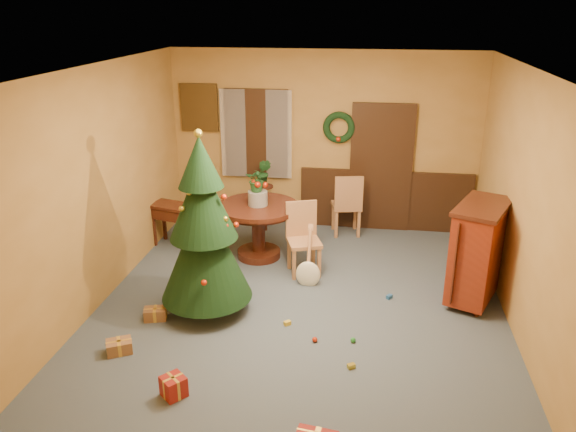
% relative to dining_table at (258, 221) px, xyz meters
% --- Properties ---
extents(room_envelope, '(5.50, 5.50, 5.50)m').
position_rel_dining_table_xyz_m(room_envelope, '(1.01, 1.42, 0.54)').
color(room_envelope, '#384451').
rests_on(room_envelope, ground).
extents(dining_table, '(1.20, 1.20, 0.82)m').
position_rel_dining_table_xyz_m(dining_table, '(0.00, 0.00, 0.00)').
color(dining_table, black).
rests_on(dining_table, floor).
extents(urn, '(0.28, 0.28, 0.21)m').
position_rel_dining_table_xyz_m(urn, '(0.00, -0.00, 0.35)').
color(urn, slate).
rests_on(urn, dining_table).
extents(centerpiece_plant, '(0.32, 0.27, 0.35)m').
position_rel_dining_table_xyz_m(centerpiece_plant, '(0.00, -0.00, 0.63)').
color(centerpiece_plant, '#1E4C23').
rests_on(centerpiece_plant, urn).
extents(chair_near, '(0.55, 0.55, 1.01)m').
position_rel_dining_table_xyz_m(chair_near, '(0.70, -0.36, -0.04)').
color(chair_near, '#96663C').
rests_on(chair_near, floor).
extents(chair_far, '(0.53, 0.53, 1.03)m').
position_rel_dining_table_xyz_m(chair_far, '(1.25, 1.03, -0.02)').
color(chair_far, '#96663C').
rests_on(chair_far, floor).
extents(guitar, '(0.47, 0.58, 0.76)m').
position_rel_dining_table_xyz_m(guitar, '(0.83, -0.79, -0.19)').
color(guitar, '#F3EECA').
rests_on(guitar, floor).
extents(plant_stand, '(0.30, 0.30, 0.78)m').
position_rel_dining_table_xyz_m(plant_stand, '(-0.12, 1.05, -0.09)').
color(plant_stand, black).
rests_on(plant_stand, floor).
extents(stand_plant, '(0.28, 0.24, 0.45)m').
position_rel_dining_table_xyz_m(stand_plant, '(-0.12, 1.05, 0.43)').
color(stand_plant, '#19471E').
rests_on(stand_plant, plant_stand).
extents(christmas_tree, '(1.10, 1.10, 2.27)m').
position_rel_dining_table_xyz_m(christmas_tree, '(-0.31, -1.62, 0.50)').
color(christmas_tree, '#382111').
rests_on(christmas_tree, floor).
extents(writing_desk, '(0.83, 0.56, 0.68)m').
position_rel_dining_table_xyz_m(writing_desk, '(-1.34, 0.22, -0.07)').
color(writing_desk, black).
rests_on(writing_desk, floor).
extents(sideboard, '(0.89, 1.14, 1.29)m').
position_rel_dining_table_xyz_m(sideboard, '(2.95, -0.87, 0.12)').
color(sideboard, '#521709').
rests_on(sideboard, floor).
extents(gift_a, '(0.33, 0.30, 0.14)m').
position_rel_dining_table_xyz_m(gift_a, '(-1.01, -2.64, -0.50)').
color(gift_a, brown).
rests_on(gift_a, floor).
extents(gift_b, '(0.29, 0.29, 0.21)m').
position_rel_dining_table_xyz_m(gift_b, '(-0.19, -3.24, -0.47)').
color(gift_b, maroon).
rests_on(gift_b, floor).
extents(gift_c, '(0.30, 0.24, 0.14)m').
position_rel_dining_table_xyz_m(gift_c, '(-0.88, -1.93, -0.51)').
color(gift_c, brown).
rests_on(gift_c, floor).
extents(toy_a, '(0.09, 0.09, 0.05)m').
position_rel_dining_table_xyz_m(toy_a, '(1.91, -1.00, -0.55)').
color(toy_a, '#215592').
rests_on(toy_a, floor).
extents(toy_b, '(0.06, 0.06, 0.06)m').
position_rel_dining_table_xyz_m(toy_b, '(1.49, -2.07, -0.55)').
color(toy_b, '#227C29').
rests_on(toy_b, floor).
extents(toy_c, '(0.09, 0.09, 0.05)m').
position_rel_dining_table_xyz_m(toy_c, '(0.71, -1.82, -0.55)').
color(toy_c, yellow).
rests_on(toy_c, floor).
extents(toy_d, '(0.06, 0.06, 0.06)m').
position_rel_dining_table_xyz_m(toy_d, '(1.07, -2.13, -0.55)').
color(toy_d, red).
rests_on(toy_d, floor).
extents(toy_e, '(0.09, 0.09, 0.05)m').
position_rel_dining_table_xyz_m(toy_e, '(1.49, -2.55, -0.55)').
color(toy_e, gold).
rests_on(toy_e, floor).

